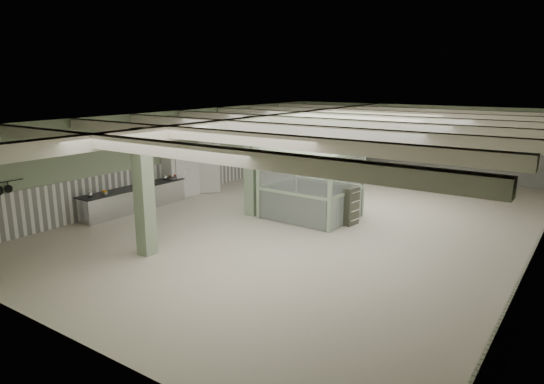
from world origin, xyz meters
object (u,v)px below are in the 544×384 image
Objects in this scene: prep_counter at (135,199)px; guard_booth at (311,171)px; filing_cabinet at (350,206)px; walkin_cooler at (188,169)px.

guard_booth reaches higher than prep_counter.
guard_booth is at bearing 26.76° from prep_counter.
prep_counter is 8.08m from filing_cabinet.
filing_cabinet is at bearing 1.15° from guard_booth.
walkin_cooler is 7.60m from filing_cabinet.
walkin_cooler is at bearing 91.60° from prep_counter.
guard_booth is at bearing -171.71° from filing_cabinet.
prep_counter is 1.43× the size of guard_booth.
prep_counter is 6.79m from guard_booth.
filing_cabinet is at bearing 21.81° from prep_counter.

